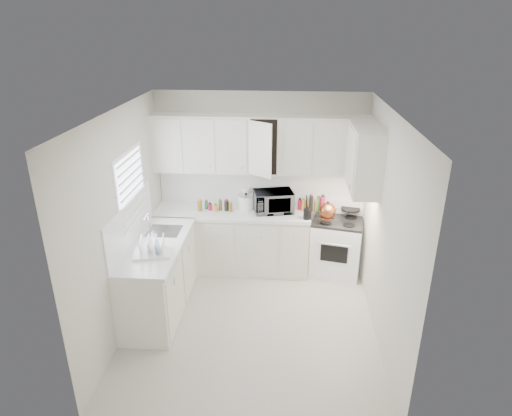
# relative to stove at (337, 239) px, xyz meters

# --- Properties ---
(floor) EXTENTS (3.20, 3.20, 0.00)m
(floor) POSITION_rel_stove_xyz_m (-1.14, -1.30, -0.54)
(floor) COLOR #B9B5A9
(floor) RESTS_ON ground
(ceiling) EXTENTS (3.20, 3.20, 0.00)m
(ceiling) POSITION_rel_stove_xyz_m (-1.14, -1.30, 2.06)
(ceiling) COLOR white
(ceiling) RESTS_ON ground
(wall_back) EXTENTS (3.00, 0.00, 3.00)m
(wall_back) POSITION_rel_stove_xyz_m (-1.14, 0.30, 0.76)
(wall_back) COLOR beige
(wall_back) RESTS_ON ground
(wall_front) EXTENTS (3.00, 0.00, 3.00)m
(wall_front) POSITION_rel_stove_xyz_m (-1.14, -2.90, 0.76)
(wall_front) COLOR beige
(wall_front) RESTS_ON ground
(wall_left) EXTENTS (0.00, 3.20, 3.20)m
(wall_left) POSITION_rel_stove_xyz_m (-2.64, -1.30, 0.76)
(wall_left) COLOR beige
(wall_left) RESTS_ON ground
(wall_right) EXTENTS (0.00, 3.20, 3.20)m
(wall_right) POSITION_rel_stove_xyz_m (0.36, -1.30, 0.76)
(wall_right) COLOR beige
(wall_right) RESTS_ON ground
(window_blinds) EXTENTS (0.06, 0.96, 1.06)m
(window_blinds) POSITION_rel_stove_xyz_m (-2.62, -0.95, 1.01)
(window_blinds) COLOR white
(window_blinds) RESTS_ON wall_left
(lower_cabinets_back) EXTENTS (2.22, 0.60, 0.90)m
(lower_cabinets_back) POSITION_rel_stove_xyz_m (-1.53, -0.00, -0.09)
(lower_cabinets_back) COLOR beige
(lower_cabinets_back) RESTS_ON floor
(lower_cabinets_left) EXTENTS (0.60, 1.60, 0.90)m
(lower_cabinets_left) POSITION_rel_stove_xyz_m (-2.34, -1.10, -0.09)
(lower_cabinets_left) COLOR beige
(lower_cabinets_left) RESTS_ON floor
(countertop_back) EXTENTS (2.24, 0.64, 0.05)m
(countertop_back) POSITION_rel_stove_xyz_m (-1.53, -0.01, 0.38)
(countertop_back) COLOR silver
(countertop_back) RESTS_ON lower_cabinets_back
(countertop_left) EXTENTS (0.64, 1.62, 0.05)m
(countertop_left) POSITION_rel_stove_xyz_m (-2.33, -1.10, 0.38)
(countertop_left) COLOR silver
(countertop_left) RESTS_ON lower_cabinets_left
(backsplash_back) EXTENTS (2.98, 0.02, 0.55)m
(backsplash_back) POSITION_rel_stove_xyz_m (-1.14, 0.29, 0.68)
(backsplash_back) COLOR silver
(backsplash_back) RESTS_ON wall_back
(backsplash_left) EXTENTS (0.02, 1.60, 0.55)m
(backsplash_left) POSITION_rel_stove_xyz_m (-2.63, -1.10, 0.68)
(backsplash_left) COLOR silver
(backsplash_left) RESTS_ON wall_left
(upper_cabinets_back) EXTENTS (3.00, 0.33, 0.80)m
(upper_cabinets_back) POSITION_rel_stove_xyz_m (-1.14, 0.13, 0.96)
(upper_cabinets_back) COLOR beige
(upper_cabinets_back) RESTS_ON wall_back
(upper_cabinets_right) EXTENTS (0.33, 0.90, 0.80)m
(upper_cabinets_right) POSITION_rel_stove_xyz_m (0.20, -0.48, 0.96)
(upper_cabinets_right) COLOR beige
(upper_cabinets_right) RESTS_ON wall_right
(sink) EXTENTS (0.42, 0.38, 0.30)m
(sink) POSITION_rel_stove_xyz_m (-2.33, -0.75, 0.53)
(sink) COLOR gray
(sink) RESTS_ON countertop_left
(stove) EXTENTS (0.81, 0.71, 1.08)m
(stove) POSITION_rel_stove_xyz_m (0.00, 0.00, 0.00)
(stove) COLOR white
(stove) RESTS_ON floor
(tea_kettle) EXTENTS (0.32, 0.29, 0.26)m
(tea_kettle) POSITION_rel_stove_xyz_m (-0.18, -0.16, 0.53)
(tea_kettle) COLOR brown
(tea_kettle) RESTS_ON stove
(frying_pan) EXTENTS (0.43, 0.53, 0.04)m
(frying_pan) POSITION_rel_stove_xyz_m (0.18, 0.16, 0.43)
(frying_pan) COLOR black
(frying_pan) RESTS_ON stove
(microwave) EXTENTS (0.60, 0.42, 0.37)m
(microwave) POSITION_rel_stove_xyz_m (-0.94, 0.01, 0.59)
(microwave) COLOR gray
(microwave) RESTS_ON countertop_back
(rice_cooker) EXTENTS (0.29, 0.29, 0.24)m
(rice_cooker) POSITION_rel_stove_xyz_m (-1.34, 0.09, 0.53)
(rice_cooker) COLOR white
(rice_cooker) RESTS_ON countertop_back
(paper_towel) EXTENTS (0.12, 0.12, 0.27)m
(paper_towel) POSITION_rel_stove_xyz_m (-1.35, 0.22, 0.54)
(paper_towel) COLOR white
(paper_towel) RESTS_ON countertop_back
(utensil_crock) EXTENTS (0.14, 0.14, 0.36)m
(utensil_crock) POSITION_rel_stove_xyz_m (-0.46, -0.22, 0.59)
(utensil_crock) COLOR black
(utensil_crock) RESTS_ON countertop_back
(dish_rack) EXTENTS (0.48, 0.40, 0.23)m
(dish_rack) POSITION_rel_stove_xyz_m (-2.30, -1.38, 0.53)
(dish_rack) COLOR white
(dish_rack) RESTS_ON countertop_left
(spice_left_0) EXTENTS (0.06, 0.06, 0.13)m
(spice_left_0) POSITION_rel_stove_xyz_m (-1.99, 0.12, 0.47)
(spice_left_0) COLOR olive
(spice_left_0) RESTS_ON countertop_back
(spice_left_1) EXTENTS (0.06, 0.06, 0.13)m
(spice_left_1) POSITION_rel_stove_xyz_m (-1.91, 0.03, 0.47)
(spice_left_1) COLOR #297D44
(spice_left_1) RESTS_ON countertop_back
(spice_left_2) EXTENTS (0.06, 0.06, 0.13)m
(spice_left_2) POSITION_rel_stove_xyz_m (-1.84, 0.12, 0.47)
(spice_left_2) COLOR #B4183F
(spice_left_2) RESTS_ON countertop_back
(spice_left_3) EXTENTS (0.06, 0.06, 0.13)m
(spice_left_3) POSITION_rel_stove_xyz_m (-1.76, 0.03, 0.47)
(spice_left_3) COLOR orange
(spice_left_3) RESTS_ON countertop_back
(spice_left_4) EXTENTS (0.06, 0.06, 0.13)m
(spice_left_4) POSITION_rel_stove_xyz_m (-1.69, 0.12, 0.47)
(spice_left_4) COLOR brown
(spice_left_4) RESTS_ON countertop_back
(spice_left_5) EXTENTS (0.06, 0.06, 0.13)m
(spice_left_5) POSITION_rel_stove_xyz_m (-1.61, 0.03, 0.47)
(spice_left_5) COLOR black
(spice_left_5) RESTS_ON countertop_back
(spice_left_6) EXTENTS (0.06, 0.06, 0.13)m
(spice_left_6) POSITION_rel_stove_xyz_m (-1.54, 0.12, 0.47)
(spice_left_6) COLOR olive
(spice_left_6) RESTS_ON countertop_back
(sauce_right_0) EXTENTS (0.06, 0.06, 0.19)m
(sauce_right_0) POSITION_rel_stove_xyz_m (-0.56, 0.16, 0.50)
(sauce_right_0) COLOR #B4183F
(sauce_right_0) RESTS_ON countertop_back
(sauce_right_1) EXTENTS (0.06, 0.06, 0.19)m
(sauce_right_1) POSITION_rel_stove_xyz_m (-0.50, 0.10, 0.50)
(sauce_right_1) COLOR orange
(sauce_right_1) RESTS_ON countertop_back
(sauce_right_2) EXTENTS (0.06, 0.06, 0.19)m
(sauce_right_2) POSITION_rel_stove_xyz_m (-0.45, 0.16, 0.50)
(sauce_right_2) COLOR brown
(sauce_right_2) RESTS_ON countertop_back
(sauce_right_3) EXTENTS (0.06, 0.06, 0.19)m
(sauce_right_3) POSITION_rel_stove_xyz_m (-0.39, 0.10, 0.50)
(sauce_right_3) COLOR black
(sauce_right_3) RESTS_ON countertop_back
(sauce_right_4) EXTENTS (0.06, 0.06, 0.19)m
(sauce_right_4) POSITION_rel_stove_xyz_m (-0.34, 0.16, 0.50)
(sauce_right_4) COLOR olive
(sauce_right_4) RESTS_ON countertop_back
(sauce_right_5) EXTENTS (0.06, 0.06, 0.19)m
(sauce_right_5) POSITION_rel_stove_xyz_m (-0.28, 0.10, 0.50)
(sauce_right_5) COLOR #297D44
(sauce_right_5) RESTS_ON countertop_back
(sauce_right_6) EXTENTS (0.06, 0.06, 0.19)m
(sauce_right_6) POSITION_rel_stove_xyz_m (-0.23, 0.16, 0.50)
(sauce_right_6) COLOR #B4183F
(sauce_right_6) RESTS_ON countertop_back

